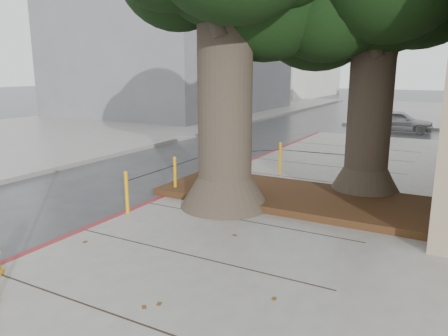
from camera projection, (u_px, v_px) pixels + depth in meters
name	position (u px, v px, depth m)	size (l,w,h in m)	color
ground	(166.00, 257.00, 7.64)	(140.00, 140.00, 0.00)	#28282B
sidewalk_opposite	(63.00, 131.00, 22.78)	(14.00, 60.00, 0.15)	slate
curb_red	(160.00, 200.00, 10.70)	(0.14, 26.00, 0.16)	maroon
planter_bed	(293.00, 196.00, 10.49)	(6.40, 2.60, 0.16)	black
building_far_grey	(177.00, 30.00, 32.17)	(12.00, 16.00, 12.00)	slate
building_far_white	(274.00, 33.00, 52.39)	(12.00, 18.00, 15.00)	silver
bollard_ring	(237.00, 167.00, 11.64)	(3.79, 5.39, 0.95)	#E49F0C
car_silver	(398.00, 121.00, 22.68)	(1.35, 3.35, 1.14)	#A0A0A5
car_dark	(181.00, 108.00, 29.57)	(1.86, 4.57, 1.33)	black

